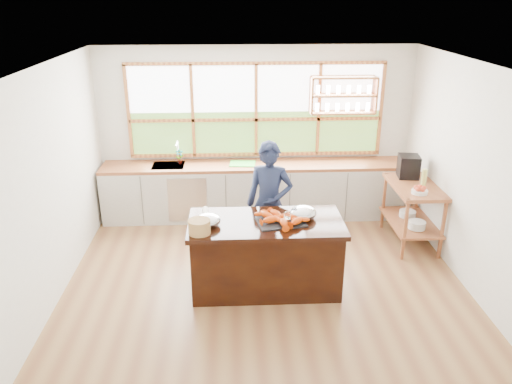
{
  "coord_description": "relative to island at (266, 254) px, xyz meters",
  "views": [
    {
      "loc": [
        -0.38,
        -5.56,
        3.44
      ],
      "look_at": [
        -0.1,
        0.15,
        1.14
      ],
      "focal_mm": 35.0,
      "sensor_mm": 36.0,
      "label": 1
    }
  ],
  "objects": [
    {
      "name": "right_shelf_unit",
      "position": [
        2.19,
        1.09,
        0.15
      ],
      "size": [
        0.62,
        1.1,
        0.9
      ],
      "color": "brown",
      "rests_on": "ground_plane"
    },
    {
      "name": "fruit_bowl",
      "position": [
        2.14,
        0.79,
        0.49
      ],
      "size": [
        0.22,
        0.22,
        0.11
      ],
      "color": "silver",
      "rests_on": "right_shelf_unit"
    },
    {
      "name": "cutting_board",
      "position": [
        -0.23,
        2.14,
        0.45
      ],
      "size": [
        0.43,
        0.34,
        0.01
      ],
      "primitive_type": "cube",
      "rotation": [
        0.0,
        0.0,
        -0.09
      ],
      "color": "green",
      "rests_on": "back_counter"
    },
    {
      "name": "island",
      "position": [
        0.0,
        0.0,
        0.0
      ],
      "size": [
        1.85,
        0.9,
        0.9
      ],
      "color": "black",
      "rests_on": "ground_plane"
    },
    {
      "name": "espresso_machine",
      "position": [
        2.19,
        1.43,
        0.61
      ],
      "size": [
        0.33,
        0.34,
        0.33
      ],
      "primitive_type": "cube",
      "rotation": [
        0.0,
        0.0,
        -0.14
      ],
      "color": "black",
      "rests_on": "right_shelf_unit"
    },
    {
      "name": "parchment_roll",
      "position": [
        -0.72,
        0.16,
        0.49
      ],
      "size": [
        0.11,
        0.31,
        0.08
      ],
      "primitive_type": "cylinder",
      "rotation": [
        1.57,
        0.0,
        0.1
      ],
      "color": "silver",
      "rests_on": "island"
    },
    {
      "name": "lobster_pile",
      "position": [
        0.17,
        -0.05,
        0.5
      ],
      "size": [
        0.55,
        0.48,
        0.08
      ],
      "color": "red",
      "rests_on": "slate_board"
    },
    {
      "name": "back_counter",
      "position": [
        -0.02,
        2.14,
        0.0
      ],
      "size": [
        4.9,
        0.63,
        0.9
      ],
      "color": "beige",
      "rests_on": "ground_plane"
    },
    {
      "name": "potted_plant",
      "position": [
        -1.22,
        2.2,
        0.57
      ],
      "size": [
        0.14,
        0.11,
        0.24
      ],
      "primitive_type": "imported",
      "rotation": [
        0.0,
        0.0,
        0.19
      ],
      "color": "slate",
      "rests_on": "back_counter"
    },
    {
      "name": "mixing_bowl_left",
      "position": [
        -0.68,
        -0.07,
        0.51
      ],
      "size": [
        0.3,
        0.3,
        0.14
      ],
      "primitive_type": "ellipsoid",
      "color": "#B8BBC0",
      "rests_on": "island"
    },
    {
      "name": "cook",
      "position": [
        0.09,
        0.67,
        0.39
      ],
      "size": [
        0.69,
        0.53,
        1.68
      ],
      "primitive_type": "imported",
      "rotation": [
        0.0,
        0.0,
        -0.22
      ],
      "color": "#161E38",
      "rests_on": "ground_plane"
    },
    {
      "name": "wine_glass",
      "position": [
        0.23,
        -0.21,
        0.61
      ],
      "size": [
        0.08,
        0.08,
        0.22
      ],
      "color": "white",
      "rests_on": "island"
    },
    {
      "name": "wicker_basket",
      "position": [
        -0.77,
        -0.27,
        0.53
      ],
      "size": [
        0.25,
        0.25,
        0.16
      ],
      "primitive_type": "cylinder",
      "color": "#AE8A4C",
      "rests_on": "island"
    },
    {
      "name": "wine_bottle",
      "position": [
        2.24,
        0.94,
        0.59
      ],
      "size": [
        0.07,
        0.07,
        0.29
      ],
      "primitive_type": "cylinder",
      "rotation": [
        0.0,
        0.0,
        0.01
      ],
      "color": "#B4BC57",
      "rests_on": "right_shelf_unit"
    },
    {
      "name": "ground_plane",
      "position": [
        0.0,
        0.2,
        -0.45
      ],
      "size": [
        5.0,
        5.0,
        0.0
      ],
      "primitive_type": "plane",
      "color": "olive"
    },
    {
      "name": "slate_board",
      "position": [
        0.17,
        -0.03,
        0.45
      ],
      "size": [
        0.61,
        0.49,
        0.02
      ],
      "primitive_type": "cube",
      "rotation": [
        0.0,
        0.0,
        0.18
      ],
      "color": "black",
      "rests_on": "island"
    },
    {
      "name": "room_shell",
      "position": [
        0.02,
        0.71,
        1.3
      ],
      "size": [
        5.02,
        4.52,
        2.71
      ],
      "color": "silver",
      "rests_on": "ground_plane"
    },
    {
      "name": "mixing_bowl_right",
      "position": [
        0.46,
        0.08,
        0.51
      ],
      "size": [
        0.32,
        0.32,
        0.15
      ],
      "primitive_type": "ellipsoid",
      "color": "#B8BBC0",
      "rests_on": "island"
    }
  ]
}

